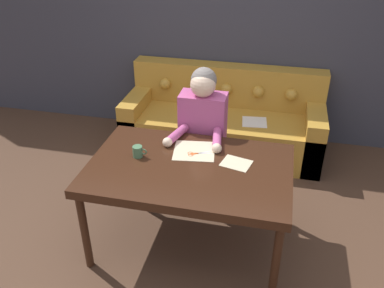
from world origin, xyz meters
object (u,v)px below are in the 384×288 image
object	(u,v)px
dining_table	(189,173)
mug	(138,152)
scissors	(195,154)
couch	(223,122)
person	(202,136)

from	to	relation	value
dining_table	mug	world-z (taller)	mug
scissors	dining_table	bearing A→B (deg)	-92.72
scissors	mug	distance (m)	0.45
couch	dining_table	bearing A→B (deg)	-90.59
couch	person	xyz separation A→B (m)	(-0.04, -0.98, 0.35)
person	mug	bearing A→B (deg)	-123.20
mug	couch	bearing A→B (deg)	74.62
dining_table	person	world-z (taller)	person
dining_table	scissors	distance (m)	0.18
dining_table	person	distance (m)	0.63
couch	mug	size ratio (longest dim) A/B	19.16
couch	person	distance (m)	1.04
person	mug	world-z (taller)	person
mug	person	bearing A→B (deg)	56.80
couch	scissors	distance (m)	1.50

